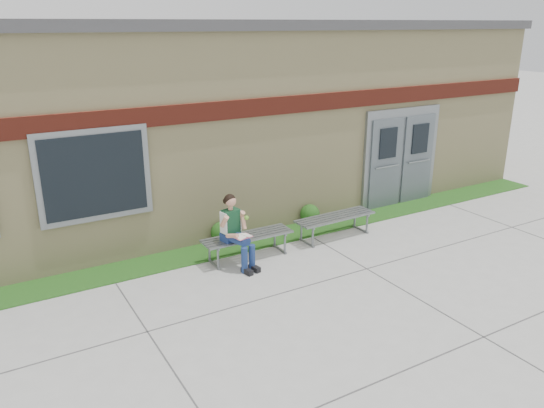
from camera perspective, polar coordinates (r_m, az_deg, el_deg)
ground at (r=8.71m, az=7.20°, el=-9.64°), size 80.00×80.00×0.00m
grass_strip at (r=10.67m, az=-1.28°, el=-3.88°), size 16.00×0.80×0.02m
school_building at (r=13.06m, az=-8.72°, el=9.72°), size 16.20×6.22×4.20m
bench_left at (r=9.79m, az=-2.64°, el=-3.93°), size 1.72×0.50×0.45m
bench_right at (r=10.79m, az=6.79°, el=-1.81°), size 1.74×0.53×0.45m
girl at (r=9.36m, az=-3.93°, el=-2.79°), size 0.51×0.81×1.32m
shrub_mid at (r=10.49m, az=-5.44°, el=-3.06°), size 0.43×0.43×0.43m
shrub_east at (r=11.46m, az=4.09°, el=-1.09°), size 0.42×0.42×0.42m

